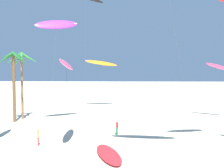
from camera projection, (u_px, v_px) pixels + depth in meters
name	position (u px, v px, depth m)	size (l,w,h in m)	color
palm_tree_1	(13.00, 65.00, 38.65)	(4.71, 5.18, 10.26)	brown
palm_tree_2	(22.00, 64.00, 40.87)	(4.83, 5.25, 10.28)	olive
flying_kite_1	(66.00, 65.00, 26.51)	(1.69, 6.81, 9.08)	#EA5193
flying_kite_3	(219.00, 67.00, 60.19)	(7.87, 5.40, 9.36)	#EA5193
flying_kite_5	(57.00, 25.00, 37.05)	(5.92, 10.46, 14.97)	purple
flying_kite_6	(101.00, 63.00, 53.75)	(6.64, 5.91, 9.85)	orange
grounded_kite_2	(108.00, 154.00, 23.89)	(3.39, 6.30, 0.37)	red
person_near_left	(117.00, 127.00, 31.40)	(0.34, 0.42, 1.70)	#338E56
person_near_right	(38.00, 136.00, 27.10)	(0.29, 0.49, 1.71)	red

